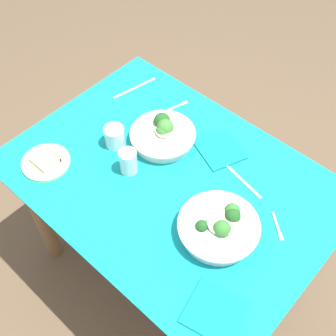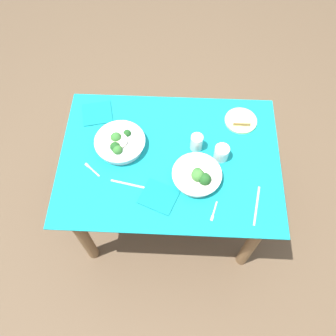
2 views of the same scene
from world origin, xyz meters
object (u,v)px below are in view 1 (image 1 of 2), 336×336
Objects in this scene: napkin_folded_upper at (219,149)px; napkin_folded_lower at (215,312)px; broccoli_bowl_far at (219,227)px; water_glass_center at (115,136)px; fork_by_far_bowl at (278,227)px; water_glass_side at (128,162)px; bread_side_plate at (46,162)px; table_knife_right at (135,88)px; broccoli_bowl_near at (163,134)px; fork_by_near_bowl at (178,106)px; table_knife_left at (241,180)px.

napkin_folded_upper is 1.06× the size of napkin_folded_lower.
broccoli_bowl_far is 0.55m from water_glass_center.
broccoli_bowl_far is 2.98× the size of fork_by_far_bowl.
bread_side_plate is at bearing 36.51° from water_glass_side.
broccoli_bowl_far is 0.27m from napkin_folded_lower.
napkin_folded_lower is (-0.88, 0.54, 0.00)m from table_knife_right.
fork_by_far_bowl is at bearing 176.81° from broccoli_bowl_near.
table_knife_right is at bearing -24.05° from broccoli_bowl_far.
table_knife_right is 1.22× the size of napkin_folded_upper.
bread_side_plate is at bearing 16.82° from broccoli_bowl_far.
napkin_folded_lower is (-0.58, 0.40, -0.03)m from broccoli_bowl_near.
fork_by_far_bowl is 0.87× the size of fork_by_near_bowl.
broccoli_bowl_far is 0.70m from bread_side_plate.
water_glass_center is at bearing 33.12° from table_knife_left.
water_glass_side is (0.41, 0.01, 0.01)m from broccoli_bowl_far.
broccoli_bowl_far reaches higher than bread_side_plate.
table_knife_left is at bearing 93.43° from table_knife_right.
broccoli_bowl_far is at bearing 77.32° from table_knife_right.
water_glass_side is 0.42m from table_knife_left.
broccoli_bowl_far is 1.55× the size of napkin_folded_upper.
water_glass_center is (0.55, -0.04, 0.01)m from broccoli_bowl_far.
water_glass_center is 0.48× the size of napkin_folded_upper.
broccoli_bowl_near is 2.58× the size of water_glass_side.
broccoli_bowl_near reaches higher than table_knife_right.
broccoli_bowl_near is 1.23× the size of table_knife_left.
table_knife_right is 0.49m from napkin_folded_upper.
fork_by_near_bowl is at bearing 112.92° from table_knife_right.
water_glass_center is (-0.12, -0.24, 0.03)m from bread_side_plate.
bread_side_plate is 0.83m from napkin_folded_lower.
broccoli_bowl_far is at bearing 175.54° from water_glass_center.
fork_by_far_bowl and fork_by_near_bowl have the same top height.
napkin_folded_upper is (-0.19, -0.31, -0.05)m from water_glass_side.
table_knife_left is 0.16m from napkin_folded_upper.
napkin_folded_upper is (-0.49, 0.03, 0.00)m from table_knife_right.
bread_side_plate is at bearing -1.33° from napkin_folded_lower.
fork_by_far_bowl is 0.44× the size of table_knife_left.
water_glass_side is (-0.25, -0.19, 0.04)m from bread_side_plate.
water_glass_center is 0.69m from fork_by_far_bowl.
water_glass_side is at bearing 53.78° from table_knife_right.
fork_by_far_bowl is 0.87m from table_knife_right.
broccoli_bowl_near is 1.44× the size of napkin_folded_upper.
fork_by_near_bowl is at bearing -14.55° from napkin_folded_upper.
broccoli_bowl_near reaches higher than bread_side_plate.
table_knife_left is 1.25× the size of napkin_folded_lower.
table_knife_right is at bearing -31.69° from napkin_folded_lower.
broccoli_bowl_near is 0.19m from water_glass_side.
broccoli_bowl_near reaches higher than napkin_folded_upper.
bread_side_plate is at bearing 63.46° from water_glass_center.
broccoli_bowl_far is 2.59× the size of fork_by_near_bowl.
water_glass_side is at bearing -150.58° from fork_by_near_bowl.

